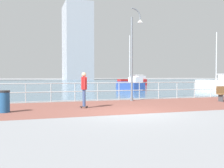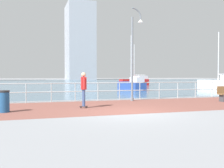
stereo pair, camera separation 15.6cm
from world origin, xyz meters
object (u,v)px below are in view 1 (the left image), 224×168
trash_bin (4,101)px  sailboat_gray (217,83)px  lamppost (134,49)px  sailboat_yellow (133,81)px  skateboarder (84,87)px  sailboat_blue (130,85)px

trash_bin → sailboat_gray: bearing=31.5°
trash_bin → lamppost: bearing=23.0°
sailboat_yellow → lamppost: bearing=-112.6°
skateboarder → trash_bin: 3.56m
lamppost → skateboarder: lamppost is taller
trash_bin → skateboarder: bearing=7.1°
sailboat_blue → skateboarder: bearing=-120.4°
sailboat_blue → sailboat_yellow: 14.02m
lamppost → sailboat_gray: (15.45, 10.80, -2.52)m
skateboarder → lamppost: bearing=35.3°
sailboat_gray → sailboat_yellow: (-5.63, 12.73, -0.02)m
sailboat_gray → skateboarder: bearing=-145.0°
lamppost → sailboat_yellow: 25.63m
sailboat_gray → sailboat_blue: (-11.33, -0.08, -0.09)m
lamppost → trash_bin: (-7.19, -3.05, -2.70)m
sailboat_yellow → sailboat_gray: bearing=-66.1°
lamppost → sailboat_yellow: (9.82, 23.53, -2.54)m
sailboat_gray → trash_bin: bearing=-148.5°
lamppost → sailboat_blue: 11.78m
trash_bin → sailboat_yellow: size_ratio=0.14×
sailboat_blue → sailboat_yellow: sailboat_yellow is taller
trash_bin → sailboat_blue: size_ratio=0.16×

